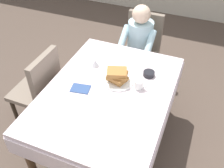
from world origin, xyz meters
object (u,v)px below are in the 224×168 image
Objects in this scene: bowl_butter at (149,74)px; fork_left_of_plate at (99,78)px; knife_right_of_plate at (137,88)px; spoon_near_edge at (101,102)px; syrup_pitcher at (95,63)px; plate_breakfast at (118,82)px; chair_diner at (142,45)px; cup_coffee at (139,85)px; breakfast_stack at (117,76)px; chair_left_side at (40,87)px; dining_table_main at (108,98)px; diner_person at (139,42)px.

fork_left_of_plate is (-0.43, -0.22, -0.02)m from bowl_butter.
spoon_near_edge is (-0.23, -0.28, 0.00)m from knife_right_of_plate.
syrup_pitcher is at bearing 113.35° from spoon_near_edge.
syrup_pitcher is 0.53× the size of spoon_near_edge.
chair_diner is at bearing 93.72° from plate_breakfast.
cup_coffee is at bearing -85.90° from fork_left_of_plate.
spoon_near_edge is at bearing -96.32° from breakfast_stack.
fork_left_of_plate and knife_right_of_plate have the same top height.
plate_breakfast is at bearing 177.65° from cup_coffee.
chair_diner is at bearing 75.23° from syrup_pitcher.
syrup_pitcher is at bearing 153.58° from breakfast_stack.
plate_breakfast is 2.55× the size of bowl_butter.
chair_left_side reaches higher than knife_right_of_plate.
knife_right_of_plate is (0.23, 0.12, 0.09)m from dining_table_main.
spoon_near_edge reaches higher than dining_table_main.
chair_left_side is 1.06m from cup_coffee.
plate_breakfast reaches higher than fork_left_of_plate.
fork_left_of_plate and spoon_near_edge have the same top height.
diner_person reaches higher than knife_right_of_plate.
diner_person is at bearing 19.82° from knife_right_of_plate.
chair_diner is at bearing -32.55° from chair_left_side.
syrup_pitcher is (0.51, 0.28, 0.25)m from chair_left_side.
breakfast_stack is 0.33m from syrup_pitcher.
plate_breakfast is 0.07m from breakfast_stack.
cup_coffee is (0.22, -0.01, -0.03)m from breakfast_stack.
plate_breakfast is 1.56× the size of fork_left_of_plate.
plate_breakfast is 3.50× the size of syrup_pitcher.
plate_breakfast reaches higher than knife_right_of_plate.
cup_coffee is 1.03× the size of bowl_butter.
cup_coffee is at bearing -2.35° from plate_breakfast.
syrup_pitcher reaches higher than fork_left_of_plate.
breakfast_stack is at bearing -177.96° from plate_breakfast.
chair_diner is 1.07m from breakfast_stack.
bowl_butter is at bearing 110.29° from chair_diner.
bowl_butter is 0.55× the size of knife_right_of_plate.
chair_diner is 3.32× the size of plate_breakfast.
diner_person is at bearing 93.69° from breakfast_stack.
spoon_near_edge is at bearing -98.32° from plate_breakfast.
spoon_near_edge is at bearing 143.61° from knife_right_of_plate.
dining_table_main is 13.49× the size of cup_coffee.
fork_left_of_plate is (-0.12, -1.05, 0.21)m from chair_diner.
cup_coffee is at bearing -16.74° from syrup_pitcher.
chair_diner is (-0.02, 1.17, -0.12)m from dining_table_main.
knife_right_of_plate is at bearing -18.45° from syrup_pitcher.
fork_left_of_plate is at bearing 140.47° from dining_table_main.
chair_left_side reaches higher than dining_table_main.
chair_left_side is at bearing -150.97° from syrup_pitcher.
cup_coffee reaches higher than knife_right_of_plate.
breakfast_stack is 1.20× the size of fork_left_of_plate.
syrup_pitcher is (-0.54, -0.06, 0.02)m from bowl_butter.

